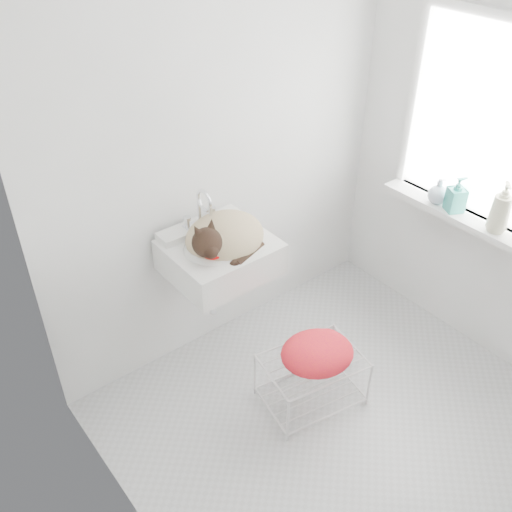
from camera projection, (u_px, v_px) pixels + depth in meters
floor at (338, 420)px, 3.09m from camera, size 2.20×2.00×0.02m
back_wall at (222, 143)px, 3.00m from camera, size 2.20×0.02×2.50m
left_wall at (122, 340)px, 1.81m from camera, size 0.02×2.00×2.50m
window_glass at (481, 122)px, 2.98m from camera, size 0.01×0.80×1.00m
window_frame at (479, 122)px, 2.97m from camera, size 0.04×0.90×1.10m
windowsill at (452, 212)px, 3.24m from camera, size 0.16×0.88×0.04m
sink at (220, 243)px, 2.96m from camera, size 0.54×0.47×0.21m
faucet at (198, 205)px, 2.99m from camera, size 0.20×0.14×0.20m
cat at (223, 237)px, 2.93m from camera, size 0.45×0.37×0.28m
wire_rack at (311, 380)px, 3.12m from camera, size 0.56×0.44×0.30m
towel at (317, 360)px, 2.99m from camera, size 0.47×0.40×0.16m
bottle_a at (495, 231)px, 3.05m from camera, size 0.13×0.13×0.24m
bottle_b at (453, 210)px, 3.22m from camera, size 0.12×0.12×0.20m
bottle_c at (436, 202)px, 3.30m from camera, size 0.16×0.16×0.15m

